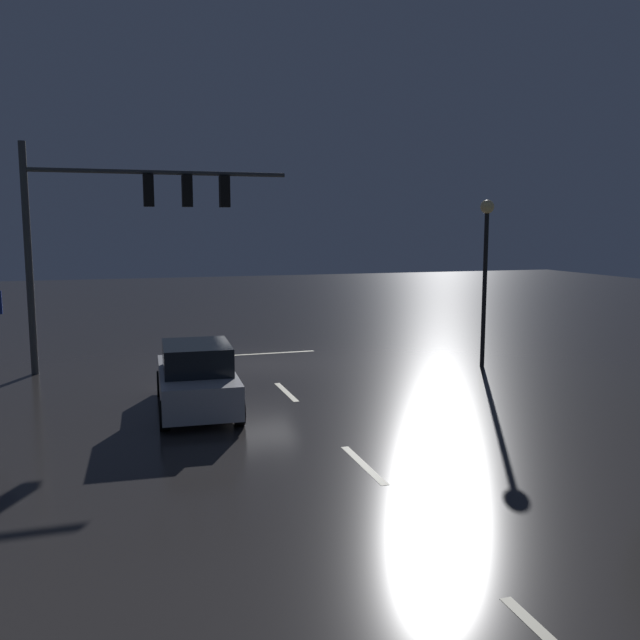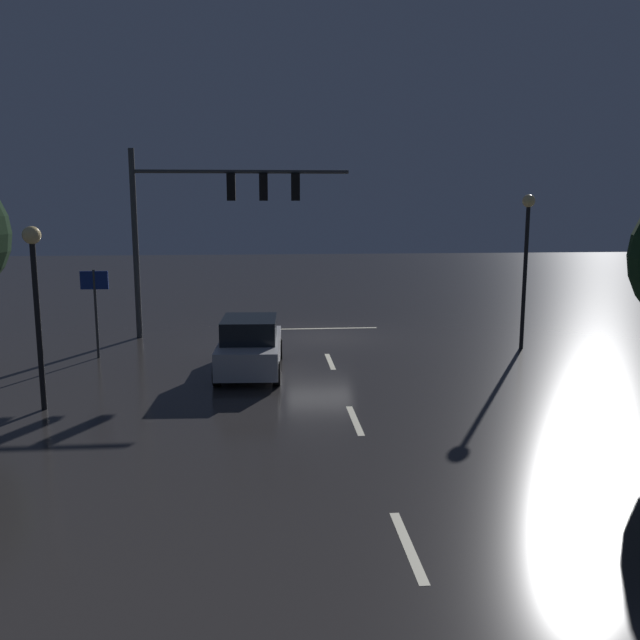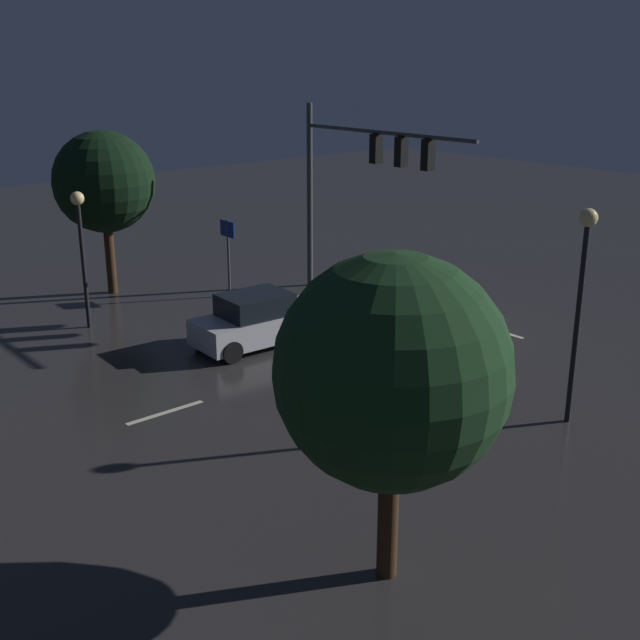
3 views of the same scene
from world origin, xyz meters
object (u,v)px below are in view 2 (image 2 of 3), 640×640
object	(u,v)px
traffic_signal_assembly	(212,206)
route_sign	(95,295)
street_lamp_right_kerb	(35,281)
street_lamp_left_kerb	(527,243)
car_approaching	(250,346)

from	to	relation	value
traffic_signal_assembly	route_sign	size ratio (longest dim) A/B	2.75
traffic_signal_assembly	street_lamp_right_kerb	size ratio (longest dim) A/B	1.77
traffic_signal_assembly	street_lamp_left_kerb	distance (m)	11.47
route_sign	traffic_signal_assembly	bearing A→B (deg)	-137.57
street_lamp_left_kerb	route_sign	bearing A→B (deg)	0.87
street_lamp_left_kerb	route_sign	size ratio (longest dim) A/B	1.82
car_approaching	route_sign	bearing A→B (deg)	-24.44
car_approaching	street_lamp_right_kerb	size ratio (longest dim) A/B	0.97
traffic_signal_assembly	route_sign	world-z (taller)	traffic_signal_assembly
car_approaching	traffic_signal_assembly	bearing A→B (deg)	-75.77
street_lamp_left_kerb	street_lamp_right_kerb	distance (m)	15.81
street_lamp_right_kerb	route_sign	size ratio (longest dim) A/B	1.55
route_sign	street_lamp_left_kerb	bearing A→B (deg)	-179.13
street_lamp_left_kerb	car_approaching	bearing A→B (deg)	14.89
car_approaching	route_sign	xyz separation A→B (m)	(5.09, -2.31, 1.33)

